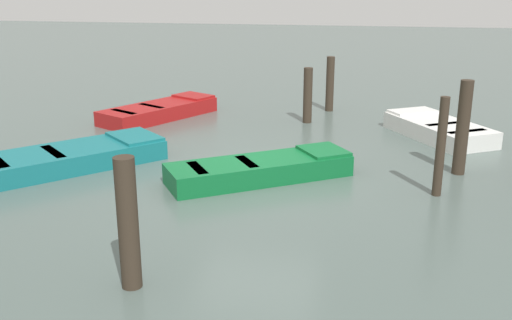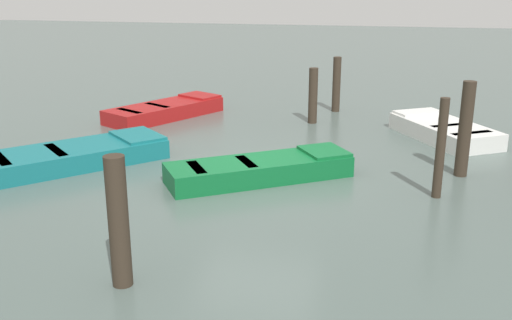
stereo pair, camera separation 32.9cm
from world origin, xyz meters
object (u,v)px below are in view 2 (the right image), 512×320
object	(u,v)px
mooring_piling_near_left	(441,149)
mooring_piling_center	(119,222)
mooring_piling_mid_left	(465,129)
mooring_piling_mid_right	(313,96)
mooring_piling_far_right	(336,84)
rowboat_white	(444,130)
rowboat_teal	(72,156)
rowboat_red	(166,110)
rowboat_green	(261,169)

from	to	relation	value
mooring_piling_near_left	mooring_piling_center	bearing A→B (deg)	-44.63
mooring_piling_mid_left	mooring_piling_mid_right	xyz separation A→B (m)	(-3.78, -3.47, -0.20)
mooring_piling_center	mooring_piling_far_right	size ratio (longest dim) A/B	1.08
rowboat_white	mooring_piling_mid_left	distance (m)	2.95
mooring_piling_near_left	rowboat_teal	bearing A→B (deg)	-91.81
rowboat_red	rowboat_green	bearing A→B (deg)	-112.61
rowboat_green	mooring_piling_mid_left	world-z (taller)	mooring_piling_mid_left
rowboat_green	mooring_piling_near_left	bearing A→B (deg)	-38.21
mooring_piling_mid_right	mooring_piling_far_right	distance (m)	1.67
rowboat_red	mooring_piling_mid_right	bearing A→B (deg)	-57.97
rowboat_teal	mooring_piling_mid_right	world-z (taller)	mooring_piling_mid_right
rowboat_green	mooring_piling_center	bearing A→B (deg)	-134.60
rowboat_white	rowboat_red	bearing A→B (deg)	53.25
mooring_piling_center	mooring_piling_mid_right	size ratio (longest dim) A/B	1.15
mooring_piling_mid_left	mooring_piling_center	world-z (taller)	mooring_piling_mid_left
mooring_piling_far_right	rowboat_white	bearing A→B (deg)	48.55
rowboat_white	mooring_piling_far_right	bearing A→B (deg)	16.78
rowboat_green	mooring_piling_mid_left	bearing A→B (deg)	-17.59
rowboat_green	rowboat_teal	world-z (taller)	same
rowboat_red	mooring_piling_mid_left	xyz separation A→B (m)	(3.51, 7.58, 0.73)
mooring_piling_mid_left	mooring_piling_far_right	world-z (taller)	mooring_piling_mid_left
mooring_piling_mid_left	rowboat_red	bearing A→B (deg)	-114.81
rowboat_green	rowboat_teal	xyz separation A→B (m)	(0.02, -4.03, -0.00)
rowboat_teal	mooring_piling_center	world-z (taller)	mooring_piling_center
mooring_piling_mid_left	mooring_piling_mid_right	bearing A→B (deg)	-137.50
rowboat_white	mooring_piling_mid_right	bearing A→B (deg)	42.74
rowboat_green	mooring_piling_far_right	distance (m)	6.58
rowboat_red	mooring_piling_far_right	world-z (taller)	mooring_piling_far_right
rowboat_red	rowboat_teal	world-z (taller)	same
mooring_piling_mid_right	mooring_piling_far_right	world-z (taller)	mooring_piling_far_right
mooring_piling_center	mooring_piling_mid_right	bearing A→B (deg)	172.74
rowboat_red	rowboat_white	size ratio (longest dim) A/B	1.16
rowboat_white	mooring_piling_center	size ratio (longest dim) A/B	1.82
rowboat_red	rowboat_white	bearing A→B (deg)	-66.78
rowboat_red	mooring_piling_center	distance (m)	9.52
rowboat_teal	mooring_piling_mid_right	xyz separation A→B (m)	(-4.91, 4.38, 0.53)
mooring_piling_mid_right	mooring_piling_center	bearing A→B (deg)	-7.26
rowboat_teal	mooring_piling_near_left	distance (m)	7.34
rowboat_green	rowboat_teal	bearing A→B (deg)	146.36
mooring_piling_mid_right	mooring_piling_far_right	xyz separation A→B (m)	(-1.61, 0.47, 0.05)
mooring_piling_mid_left	mooring_piling_near_left	world-z (taller)	mooring_piling_mid_left
mooring_piling_mid_left	mooring_piling_far_right	xyz separation A→B (m)	(-5.39, -2.99, -0.15)
mooring_piling_far_right	mooring_piling_near_left	xyz separation A→B (m)	(6.75, 2.45, 0.10)
rowboat_red	mooring_piling_center	world-z (taller)	mooring_piling_center
rowboat_red	rowboat_teal	xyz separation A→B (m)	(4.64, -0.26, -0.00)
mooring_piling_center	mooring_piling_mid_right	world-z (taller)	mooring_piling_center
rowboat_green	mooring_piling_far_right	size ratio (longest dim) A/B	2.24
rowboat_white	mooring_piling_mid_right	size ratio (longest dim) A/B	2.10
rowboat_teal	mooring_piling_mid_left	xyz separation A→B (m)	(-1.13, 7.85, 0.73)
mooring_piling_mid_right	mooring_piling_mid_left	bearing A→B (deg)	42.50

